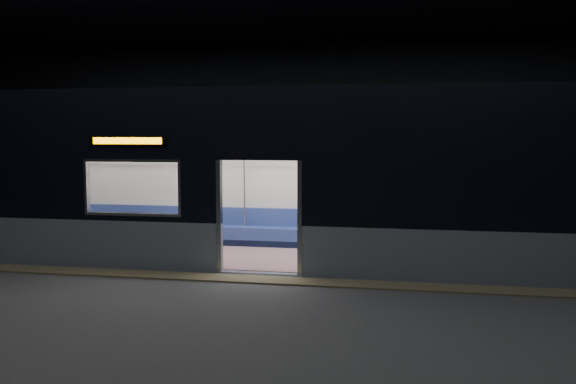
# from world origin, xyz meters

# --- Properties ---
(station_floor) EXTENTS (24.00, 14.00, 0.01)m
(station_floor) POSITION_xyz_m (0.00, 0.00, -0.01)
(station_floor) COLOR #47494C
(station_floor) RESTS_ON ground
(station_envelope) EXTENTS (24.00, 14.00, 5.00)m
(station_envelope) POSITION_xyz_m (0.00, 0.00, 3.66)
(station_envelope) COLOR black
(station_envelope) RESTS_ON station_floor
(tactile_strip) EXTENTS (22.80, 0.50, 0.03)m
(tactile_strip) POSITION_xyz_m (0.00, 0.55, 0.01)
(tactile_strip) COLOR #8C7F59
(tactile_strip) RESTS_ON station_floor
(metro_car) EXTENTS (18.00, 3.04, 3.35)m
(metro_car) POSITION_xyz_m (-0.00, 2.54, 1.85)
(metro_car) COLOR gray
(metro_car) RESTS_ON station_floor
(passenger) EXTENTS (0.43, 0.70, 1.36)m
(passenger) POSITION_xyz_m (1.12, 3.55, 0.79)
(passenger) COLOR black
(passenger) RESTS_ON metro_car
(handbag) EXTENTS (0.33, 0.30, 0.15)m
(handbag) POSITION_xyz_m (1.12, 3.33, 0.68)
(handbag) COLOR black
(handbag) RESTS_ON passenger
(transit_map) EXTENTS (1.08, 0.03, 0.70)m
(transit_map) POSITION_xyz_m (3.01, 3.85, 1.50)
(transit_map) COLOR white
(transit_map) RESTS_ON metro_car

